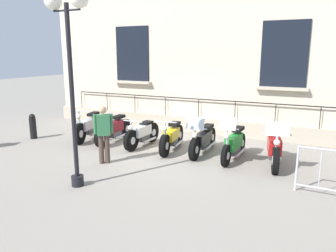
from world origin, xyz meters
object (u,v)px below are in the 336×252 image
(motorcycle_red, at_px, (274,149))
(bollard, at_px, (33,126))
(motorcycle_silver, at_px, (89,127))
(motorcycle_white, at_px, (142,134))
(motorcycle_maroon, at_px, (114,130))
(motorcycle_green, at_px, (234,144))
(lamppost, at_px, (69,47))
(pedestrian_walking, at_px, (104,131))
(motorcycle_yellow, at_px, (172,138))
(motorcycle_black, at_px, (203,140))

(motorcycle_red, bearing_deg, bollard, -84.82)
(motorcycle_silver, relative_size, motorcycle_white, 1.10)
(motorcycle_maroon, bearing_deg, motorcycle_green, 88.67)
(motorcycle_red, height_order, lamppost, lamppost)
(pedestrian_walking, bearing_deg, lamppost, 13.97)
(motorcycle_yellow, relative_size, lamppost, 0.48)
(motorcycle_silver, height_order, lamppost, lamppost)
(motorcycle_green, bearing_deg, bollard, -83.87)
(bollard, bearing_deg, motorcycle_red, 95.18)
(motorcycle_green, relative_size, pedestrian_walking, 1.26)
(motorcycle_silver, bearing_deg, motorcycle_red, 89.41)
(motorcycle_yellow, relative_size, motorcycle_red, 0.99)
(motorcycle_green, bearing_deg, motorcycle_yellow, -91.19)
(motorcycle_maroon, height_order, motorcycle_yellow, motorcycle_yellow)
(motorcycle_white, height_order, motorcycle_red, motorcycle_red)
(motorcycle_black, bearing_deg, motorcycle_red, 83.93)
(motorcycle_maroon, bearing_deg, motorcycle_black, 91.94)
(pedestrian_walking, bearing_deg, motorcycle_red, 113.46)
(motorcycle_green, relative_size, bollard, 2.26)
(motorcycle_maroon, xyz_separation_m, lamppost, (3.54, 1.43, 2.69))
(motorcycle_maroon, xyz_separation_m, motorcycle_yellow, (0.06, 2.21, -0.00))
(motorcycle_silver, xyz_separation_m, bollard, (0.81, -1.87, 0.00))
(motorcycle_silver, xyz_separation_m, motorcycle_red, (0.06, 6.30, 0.01))
(motorcycle_silver, distance_m, motorcycle_red, 6.30)
(motorcycle_maroon, height_order, motorcycle_red, motorcycle_red)
(motorcycle_silver, xyz_separation_m, pedestrian_walking, (1.91, 2.05, 0.46))
(motorcycle_silver, bearing_deg, motorcycle_black, 92.17)
(motorcycle_white, bearing_deg, motorcycle_black, 94.15)
(motorcycle_silver, relative_size, motorcycle_maroon, 1.00)
(motorcycle_yellow, bearing_deg, motorcycle_green, 88.81)
(motorcycle_red, xyz_separation_m, bollard, (0.74, -8.17, -0.01))
(motorcycle_maroon, height_order, lamppost, lamppost)
(bollard, bearing_deg, motorcycle_yellow, 98.94)
(motorcycle_silver, xyz_separation_m, motorcycle_maroon, (-0.05, 1.01, -0.03))
(motorcycle_maroon, bearing_deg, motorcycle_red, 88.74)
(motorcycle_white, distance_m, motorcycle_black, 2.06)
(motorcycle_black, height_order, lamppost, lamppost)
(motorcycle_maroon, distance_m, motorcycle_green, 4.19)
(motorcycle_maroon, relative_size, bollard, 2.35)
(motorcycle_white, distance_m, motorcycle_green, 3.06)
(motorcycle_silver, relative_size, bollard, 2.35)
(bollard, bearing_deg, pedestrian_walking, 74.26)
(lamppost, relative_size, bollard, 4.73)
(motorcycle_white, distance_m, motorcycle_yellow, 1.08)
(motorcycle_silver, height_order, bollard, motorcycle_silver)
(motorcycle_maroon, distance_m, bollard, 3.01)
(motorcycle_green, relative_size, lamppost, 0.48)
(motorcycle_maroon, relative_size, motorcycle_black, 0.98)
(motorcycle_white, relative_size, pedestrian_walking, 1.19)
(pedestrian_walking, bearing_deg, motorcycle_green, 120.60)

